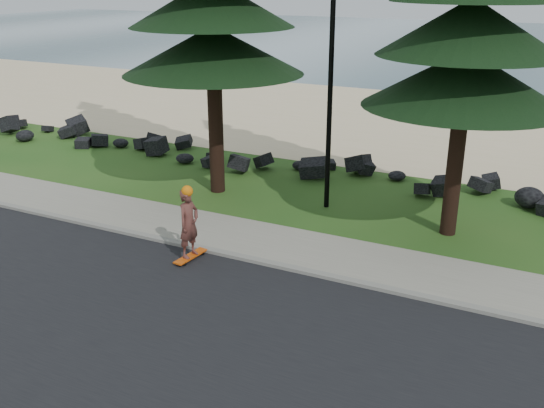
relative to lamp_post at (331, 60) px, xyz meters
The scene contains 9 objects.
ground 5.23m from the lamp_post, 90.00° to the right, with size 160.00×160.00×0.00m, color #255319.
road 8.74m from the lamp_post, 90.00° to the right, with size 160.00×7.00×0.02m, color black.
kerb 5.79m from the lamp_post, 90.00° to the right, with size 160.00×0.20×0.10m, color gray.
sidewalk 5.08m from the lamp_post, 90.00° to the right, with size 160.00×2.00×0.08m, color gray.
beach_sand 12.03m from the lamp_post, 90.00° to the left, with size 160.00×15.00×0.01m, color beige.
ocean 47.98m from the lamp_post, 90.00° to the left, with size 160.00×58.00×0.01m, color #31535E.
seawall_boulders 4.78m from the lamp_post, 90.00° to the left, with size 60.00×2.40×1.10m, color black, non-canonical shape.
lamp_post is the anchor object (origin of this frame).
skateboarder 5.86m from the lamp_post, 108.84° to the right, with size 0.45×1.00×1.82m.
Camera 1 is at (5.74, -12.06, 6.26)m, focal length 40.00 mm.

